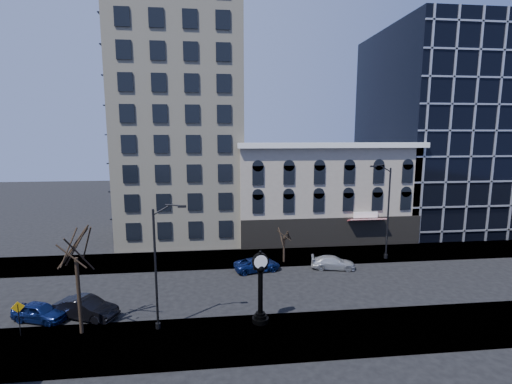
{
  "coord_description": "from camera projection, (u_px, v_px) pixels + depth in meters",
  "views": [
    {
      "loc": [
        -1.91,
        -30.82,
        13.55
      ],
      "look_at": [
        2.0,
        4.0,
        8.0
      ],
      "focal_mm": 26.0,
      "sensor_mm": 36.0,
      "label": 1
    }
  ],
  "objects": [
    {
      "name": "ground",
      "position": [
        239.0,
        289.0,
        32.58
      ],
      "size": [
        160.0,
        160.0,
        0.0
      ],
      "primitive_type": "plane",
      "color": "black",
      "rests_on": "ground"
    },
    {
      "name": "street_lamp_far",
      "position": [
        383.0,
        187.0,
        38.95
      ],
      "size": [
        2.71,
        0.41,
        10.45
      ],
      "rotation": [
        0.0,
        0.0,
        3.13
      ],
      "color": "black",
      "rests_on": "sidewalk_far"
    },
    {
      "name": "car_near_b",
      "position": [
        86.0,
        308.0,
        27.4
      ],
      "size": [
        4.99,
        3.33,
        1.56
      ],
      "primitive_type": "imported",
      "rotation": [
        0.0,
        0.0,
        1.18
      ],
      "color": "black",
      "rests_on": "ground"
    },
    {
      "name": "victorian_row",
      "position": [
        322.0,
        192.0,
        48.56
      ],
      "size": [
        22.6,
        11.19,
        12.5
      ],
      "color": "#A49987",
      "rests_on": "ground"
    },
    {
      "name": "glass_office",
      "position": [
        446.0,
        130.0,
        54.43
      ],
      "size": [
        20.0,
        20.15,
        28.0
      ],
      "color": "black",
      "rests_on": "ground"
    },
    {
      "name": "car_near_a",
      "position": [
        40.0,
        312.0,
        26.98
      ],
      "size": [
        4.35,
        2.87,
        1.38
      ],
      "primitive_type": "imported",
      "rotation": [
        0.0,
        0.0,
        1.23
      ],
      "color": "#0C194C",
      "rests_on": "ground"
    },
    {
      "name": "car_far_b",
      "position": [
        333.0,
        263.0,
        37.44
      ],
      "size": [
        4.67,
        2.63,
        1.28
      ],
      "primitive_type": "imported",
      "rotation": [
        0.0,
        0.0,
        1.37
      ],
      "color": "#A5A8AD",
      "rests_on": "ground"
    },
    {
      "name": "cream_tower",
      "position": [
        180.0,
        88.0,
        47.42
      ],
      "size": [
        15.9,
        15.4,
        42.5
      ],
      "color": "beige",
      "rests_on": "ground"
    },
    {
      "name": "bare_tree_near",
      "position": [
        75.0,
        241.0,
        24.23
      ],
      "size": [
        4.99,
        4.99,
        8.57
      ],
      "color": "black",
      "rests_on": "sidewalk_near"
    },
    {
      "name": "sidewalk_far",
      "position": [
        234.0,
        258.0,
        40.42
      ],
      "size": [
        160.0,
        6.0,
        0.12
      ],
      "primitive_type": "cube",
      "color": "gray",
      "rests_on": "ground"
    },
    {
      "name": "street_lamp_near",
      "position": [
        164.0,
        234.0,
        24.8
      ],
      "size": [
        2.32,
        0.35,
        8.97
      ],
      "rotation": [
        0.0,
        0.0,
        -0.03
      ],
      "color": "black",
      "rests_on": "sidewalk_near"
    },
    {
      "name": "car_far_a",
      "position": [
        257.0,
        265.0,
        36.87
      ],
      "size": [
        4.93,
        3.01,
        1.28
      ],
      "primitive_type": "imported",
      "rotation": [
        0.0,
        0.0,
        1.78
      ],
      "color": "#0C194C",
      "rests_on": "ground"
    },
    {
      "name": "street_clock",
      "position": [
        260.0,
        290.0,
        26.31
      ],
      "size": [
        1.21,
        1.21,
        5.35
      ],
      "rotation": [
        0.0,
        0.0,
        0.17
      ],
      "color": "black",
      "rests_on": "sidewalk_near"
    },
    {
      "name": "warning_sign",
      "position": [
        18.0,
        312.0,
        24.61
      ],
      "size": [
        0.75,
        0.34,
        2.43
      ],
      "rotation": [
        0.0,
        0.0,
        0.39
      ],
      "color": "black",
      "rests_on": "sidewalk_near"
    },
    {
      "name": "sidewalk_near",
      "position": [
        246.0,
        338.0,
        24.72
      ],
      "size": [
        160.0,
        6.0,
        0.12
      ],
      "primitive_type": "cube",
      "color": "gray",
      "rests_on": "ground"
    },
    {
      "name": "bare_tree_far",
      "position": [
        284.0,
        232.0,
        38.73
      ],
      "size": [
        2.53,
        2.53,
        4.35
      ],
      "color": "black",
      "rests_on": "sidewalk_far"
    }
  ]
}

